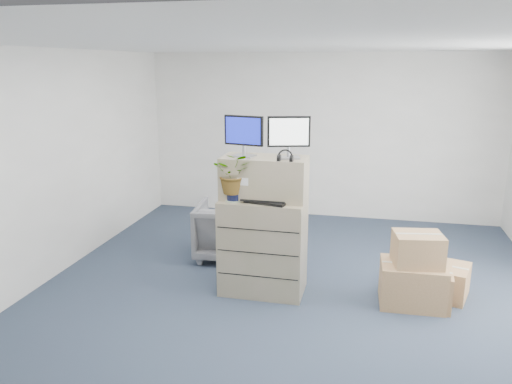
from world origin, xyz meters
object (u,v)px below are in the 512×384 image
filing_cabinet_lower (263,246)px  keyboard (263,201)px  water_bottle (274,187)px  office_chair (228,228)px  potted_plant (234,179)px  monitor_right (289,135)px  monitor_left (244,134)px

filing_cabinet_lower → keyboard: 0.59m
filing_cabinet_lower → keyboard: bearing=-80.0°
filing_cabinet_lower → water_bottle: (0.11, 0.07, 0.70)m
office_chair → potted_plant: bearing=104.6°
monitor_right → potted_plant: bearing=-179.8°
monitor_right → keyboard: 0.78m
water_bottle → potted_plant: bearing=-154.8°
monitor_left → keyboard: size_ratio=0.82×
potted_plant → office_chair: (-0.39, 1.07, -0.95)m
filing_cabinet_lower → water_bottle: water_bottle is taller
potted_plant → keyboard: bearing=3.3°
monitor_left → office_chair: bearing=129.2°
office_chair → water_bottle: bearing=127.7°
monitor_right → water_bottle: 0.62m
potted_plant → office_chair: 1.48m
monitor_right → office_chair: 1.96m
monitor_left → office_chair: size_ratio=0.54×
filing_cabinet_lower → potted_plant: size_ratio=2.37×
potted_plant → water_bottle: bearing=25.2°
potted_plant → office_chair: bearing=109.9°
monitor_left → water_bottle: bearing=20.8°
monitor_left → monitor_right: size_ratio=1.00×
monitor_left → office_chair: 1.76m
filing_cabinet_lower → office_chair: filing_cabinet_lower is taller
keyboard → potted_plant: size_ratio=1.19×
keyboard → filing_cabinet_lower: bearing=112.4°
monitor_right → filing_cabinet_lower: bearing=170.7°
keyboard → potted_plant: bearing=-163.5°
filing_cabinet_lower → water_bottle: 0.71m
filing_cabinet_lower → monitor_left: monitor_left is taller
office_chair → filing_cabinet_lower: bearing=121.3°
filing_cabinet_lower → monitor_left: (-0.23, 0.02, 1.30)m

